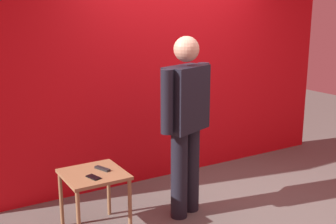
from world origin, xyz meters
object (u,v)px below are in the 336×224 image
Objects in this scene: standing_person at (186,118)px; side_table at (94,181)px; cell_phone at (93,177)px; tv_remote at (102,169)px.

standing_person is 3.08× the size of side_table.
cell_phone is at bearing -111.55° from side_table.
side_table is 3.43× the size of tv_remote.
cell_phone is at bearing 179.29° from standing_person.
side_table is at bearing 176.31° from tv_remote.
standing_person is 1.05m from cell_phone.
tv_remote reaches higher than cell_phone.
side_table is 0.14m from tv_remote.
tv_remote is (-0.82, 0.15, -0.41)m from standing_person.
tv_remote is at bearing 17.04° from side_table.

